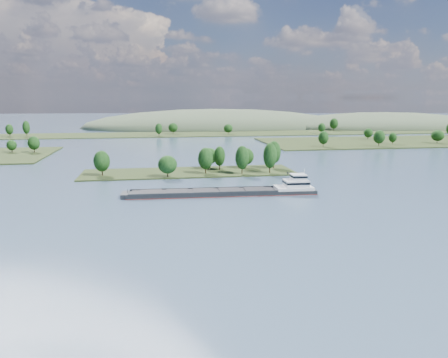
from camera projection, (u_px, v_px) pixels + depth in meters
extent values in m
plane|color=#374A5F|center=(204.00, 202.00, 149.15)|extent=(1800.00, 1800.00, 0.00)
cube|color=#222E14|center=(189.00, 173.00, 207.36)|extent=(100.00, 30.00, 1.20)
cylinder|color=black|center=(242.00, 169.00, 201.42)|extent=(0.50, 0.50, 4.27)
ellipsoid|color=black|center=(242.00, 157.00, 200.42)|extent=(6.46, 6.46, 10.97)
cylinder|color=black|center=(209.00, 164.00, 220.09)|extent=(0.50, 0.50, 3.21)
ellipsoid|color=black|center=(209.00, 156.00, 219.34)|extent=(8.22, 8.22, 8.26)
cylinder|color=black|center=(206.00, 169.00, 202.15)|extent=(0.50, 0.50, 3.94)
ellipsoid|color=black|center=(206.00, 158.00, 201.23)|extent=(7.09, 7.09, 10.14)
cylinder|color=black|center=(208.00, 166.00, 213.62)|extent=(0.50, 0.50, 3.21)
ellipsoid|color=black|center=(208.00, 158.00, 212.87)|extent=(5.66, 5.66, 8.25)
cylinder|color=black|center=(168.00, 173.00, 193.15)|extent=(0.50, 0.50, 3.15)
ellipsoid|color=black|center=(168.00, 165.00, 192.42)|extent=(8.43, 8.43, 8.09)
cylinder|color=black|center=(102.00, 171.00, 196.68)|extent=(0.50, 0.50, 3.71)
ellipsoid|color=black|center=(102.00, 161.00, 195.82)|extent=(7.41, 7.41, 9.55)
cylinder|color=black|center=(220.00, 166.00, 212.52)|extent=(0.50, 0.50, 3.79)
ellipsoid|color=black|center=(220.00, 156.00, 211.63)|extent=(5.53, 5.53, 9.74)
cylinder|color=black|center=(274.00, 164.00, 217.81)|extent=(0.50, 0.50, 4.44)
ellipsoid|color=black|center=(274.00, 152.00, 216.77)|extent=(7.00, 7.00, 11.42)
cylinder|color=black|center=(270.00, 168.00, 203.09)|extent=(0.50, 0.50, 4.65)
ellipsoid|color=black|center=(270.00, 156.00, 202.01)|extent=(6.40, 6.40, 11.95)
cylinder|color=black|center=(246.00, 165.00, 218.39)|extent=(0.50, 0.50, 3.27)
ellipsoid|color=black|center=(246.00, 156.00, 217.62)|extent=(8.12, 8.12, 8.40)
cylinder|color=black|center=(34.00, 150.00, 278.11)|extent=(0.50, 0.50, 3.39)
ellipsoid|color=black|center=(34.00, 143.00, 277.32)|extent=(7.46, 7.46, 8.72)
cylinder|color=black|center=(12.00, 150.00, 278.50)|extent=(0.50, 0.50, 2.63)
ellipsoid|color=black|center=(12.00, 145.00, 277.88)|extent=(6.15, 6.15, 6.76)
cylinder|color=black|center=(323.00, 144.00, 310.28)|extent=(0.50, 0.50, 3.67)
ellipsoid|color=black|center=(323.00, 138.00, 309.42)|extent=(7.26, 7.26, 9.43)
cylinder|color=black|center=(437.00, 141.00, 335.15)|extent=(0.50, 0.50, 3.30)
ellipsoid|color=black|center=(438.00, 136.00, 334.38)|extent=(9.66, 9.66, 8.48)
cylinder|color=black|center=(379.00, 144.00, 314.22)|extent=(0.50, 0.50, 3.76)
ellipsoid|color=black|center=(379.00, 137.00, 313.34)|extent=(8.38, 8.38, 9.67)
cylinder|color=black|center=(392.00, 142.00, 327.82)|extent=(0.50, 0.50, 2.88)
ellipsoid|color=black|center=(393.00, 137.00, 327.14)|extent=(5.97, 5.97, 7.40)
cylinder|color=black|center=(368.00, 137.00, 366.34)|extent=(0.50, 0.50, 3.00)
ellipsoid|color=black|center=(368.00, 133.00, 365.64)|extent=(7.48, 7.48, 7.71)
cube|color=#222E14|center=(170.00, 135.00, 420.81)|extent=(900.00, 60.00, 1.20)
cylinder|color=black|center=(10.00, 134.00, 394.19)|extent=(0.50, 0.50, 3.67)
ellipsoid|color=black|center=(9.00, 129.00, 393.33)|extent=(6.72, 6.72, 9.45)
cylinder|color=black|center=(322.00, 132.00, 425.82)|extent=(0.50, 0.50, 3.42)
ellipsoid|color=black|center=(322.00, 127.00, 425.02)|extent=(7.18, 7.18, 8.79)
cylinder|color=black|center=(173.00, 132.00, 423.81)|extent=(0.50, 0.50, 3.46)
ellipsoid|color=black|center=(173.00, 127.00, 423.01)|extent=(9.19, 9.19, 8.90)
cylinder|color=black|center=(334.00, 129.00, 461.95)|extent=(0.50, 0.50, 4.37)
ellipsoid|color=black|center=(334.00, 123.00, 460.93)|extent=(8.85, 8.85, 11.25)
cylinder|color=black|center=(27.00, 134.00, 394.77)|extent=(0.50, 0.50, 4.66)
ellipsoid|color=black|center=(26.00, 127.00, 393.68)|extent=(6.40, 6.40, 11.97)
cylinder|color=black|center=(228.00, 133.00, 419.07)|extent=(0.50, 0.50, 3.20)
ellipsoid|color=black|center=(228.00, 128.00, 418.33)|extent=(8.81, 8.81, 8.24)
cylinder|color=black|center=(159.00, 134.00, 399.03)|extent=(0.50, 0.50, 3.83)
ellipsoid|color=black|center=(159.00, 129.00, 398.13)|extent=(6.44, 6.44, 9.84)
ellipsoid|color=#3B4A33|center=(383.00, 127.00, 529.79)|extent=(260.00, 140.00, 36.00)
ellipsoid|color=#3B4A33|center=(217.00, 127.00, 527.31)|extent=(320.00, 160.00, 44.00)
cube|color=black|center=(222.00, 193.00, 160.81)|extent=(69.83, 11.32, 1.91)
cube|color=maroon|center=(222.00, 195.00, 160.88)|extent=(70.01, 11.50, 0.22)
cube|color=black|center=(203.00, 188.00, 163.90)|extent=(53.88, 2.39, 0.70)
cube|color=black|center=(205.00, 193.00, 155.58)|extent=(53.88, 2.39, 0.70)
cube|color=black|center=(204.00, 191.00, 159.76)|extent=(52.42, 9.79, 0.26)
cube|color=black|center=(151.00, 192.00, 157.40)|extent=(8.09, 7.42, 0.30)
cube|color=black|center=(177.00, 191.00, 158.56)|extent=(8.09, 7.42, 0.30)
cube|color=black|center=(204.00, 190.00, 159.72)|extent=(8.09, 7.42, 0.30)
cube|color=black|center=(229.00, 190.00, 160.87)|extent=(8.09, 7.42, 0.30)
cube|color=black|center=(255.00, 189.00, 162.03)|extent=(8.09, 7.42, 0.30)
cube|color=black|center=(125.00, 195.00, 156.48)|extent=(2.90, 7.92, 1.74)
cylinder|color=black|center=(128.00, 192.00, 156.36)|extent=(0.22, 0.22, 1.91)
cube|color=silver|center=(294.00, 188.00, 163.80)|extent=(14.22, 8.87, 1.04)
cube|color=silver|center=(296.00, 183.00, 163.58)|extent=(8.95, 7.28, 2.61)
cube|color=black|center=(296.00, 182.00, 163.52)|extent=(9.13, 7.46, 0.78)
cube|color=silver|center=(298.00, 177.00, 163.27)|extent=(5.41, 5.41, 1.91)
cube|color=black|center=(298.00, 176.00, 163.21)|extent=(5.59, 5.59, 0.70)
cube|color=silver|center=(299.00, 174.00, 163.08)|extent=(5.77, 5.77, 0.17)
cylinder|color=silver|center=(304.00, 172.00, 163.15)|extent=(0.18, 0.18, 2.26)
cylinder|color=black|center=(288.00, 173.00, 165.17)|extent=(0.45, 0.45, 1.04)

